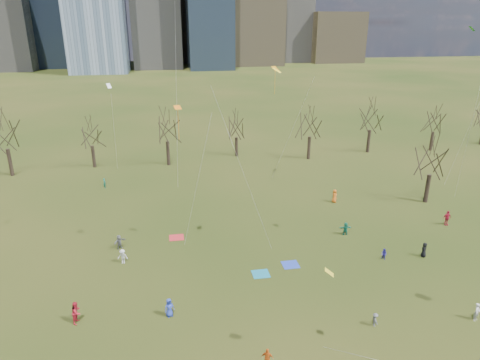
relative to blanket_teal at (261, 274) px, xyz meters
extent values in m
plane|color=black|center=(-0.73, -5.06, -0.01)|extent=(500.00, 500.00, 0.00)
cube|color=#384C66|center=(-60.73, 214.94, 32.48)|extent=(25.00, 25.00, 65.00)
cube|color=slate|center=(69.27, 224.94, 28.98)|extent=(22.00, 22.00, 58.00)
cube|color=#726347|center=(4.27, 234.94, 23.98)|extent=(30.00, 30.00, 48.00)
cube|color=#726347|center=(94.27, 219.94, 13.98)|extent=(30.00, 28.00, 28.00)
cylinder|color=black|center=(-31.73, 33.94, 2.12)|extent=(0.55, 0.55, 4.28)
cylinder|color=black|center=(-19.73, 35.94, 1.79)|extent=(0.52, 0.52, 3.60)
cylinder|color=black|center=(-7.73, 34.94, 2.01)|extent=(0.54, 0.54, 4.05)
cylinder|color=black|center=(4.27, 37.94, 1.67)|extent=(0.51, 0.51, 3.38)
cylinder|color=black|center=(16.27, 33.94, 1.97)|extent=(0.54, 0.54, 3.96)
cylinder|color=black|center=(28.27, 35.94, 2.05)|extent=(0.54, 0.54, 4.14)
cylinder|color=black|center=(40.27, 34.94, 1.74)|extent=(0.52, 0.52, 3.51)
cylinder|color=black|center=(25.27, 12.94, 1.90)|extent=(0.53, 0.53, 3.83)
cube|color=#176E8D|center=(0.00, 0.00, 0.00)|extent=(1.60, 1.50, 0.03)
cube|color=#243CAA|center=(3.23, 1.08, 0.00)|extent=(1.60, 1.50, 0.03)
cube|color=#B62429|center=(-7.53, 8.76, 0.00)|extent=(1.60, 1.50, 0.03)
imported|color=#293FB2|center=(-8.62, -4.68, 0.80)|extent=(0.93, 0.77, 1.62)
imported|color=silver|center=(15.37, -9.53, 0.75)|extent=(0.66, 0.58, 1.53)
imported|color=red|center=(-15.80, -4.13, 0.92)|extent=(0.92, 1.06, 1.87)
imported|color=slate|center=(7.12, -8.74, 0.56)|extent=(0.44, 0.75, 1.14)
imported|color=orange|center=(-2.13, -11.29, 0.70)|extent=(0.91, 0.65, 1.44)
imported|color=#1A775C|center=(11.07, 6.11, 0.74)|extent=(1.43, 0.58, 1.50)
imported|color=black|center=(16.93, 0.18, 0.76)|extent=(0.81, 0.91, 1.56)
imported|color=#2A249F|center=(12.70, 0.40, 0.58)|extent=(0.64, 0.71, 1.19)
imported|color=silver|center=(-12.92, 4.33, 0.74)|extent=(1.06, 0.72, 1.51)
imported|color=#BE1B38|center=(23.70, 6.28, 0.89)|extent=(1.08, 0.49, 1.81)
imported|color=slate|center=(-13.48, 7.40, 0.76)|extent=(1.39, 1.31, 1.56)
imported|color=orange|center=(13.37, 15.05, 0.87)|extent=(0.69, 0.94, 1.78)
imported|color=#186E5B|center=(-17.01, 25.93, 0.70)|extent=(0.51, 0.61, 1.43)
plane|color=orange|center=(-6.84, 4.47, 15.19)|extent=(0.99, 0.96, 0.25)
cylinder|color=silver|center=(-5.49, 2.91, 8.29)|extent=(2.72, 3.15, 13.81)
cylinder|color=orange|center=(-6.84, 4.47, 13.58)|extent=(0.04, 0.04, 2.70)
plane|color=yellow|center=(1.56, 2.14, 18.49)|extent=(0.98, 1.02, 0.38)
cylinder|color=silver|center=(-1.73, -1.99, 9.94)|extent=(6.61, 8.28, 17.11)
cylinder|color=silver|center=(-6.43, 17.94, 14.58)|extent=(0.73, 5.41, 26.40)
plane|color=green|center=(29.25, 15.02, 21.58)|extent=(0.77, 0.94, 0.56)
cylinder|color=silver|center=(29.54, 12.24, 11.48)|extent=(0.60, 5.58, 20.20)
plane|color=orange|center=(6.78, 22.26, 16.58)|extent=(1.35, 1.28, 0.55)
cylinder|color=silver|center=(7.83, 17.58, 8.98)|extent=(2.12, 9.38, 15.20)
cylinder|color=orange|center=(6.78, 22.26, 14.76)|extent=(0.04, 0.04, 3.00)
plane|color=yellow|center=(1.68, -11.71, 7.31)|extent=(0.80, 0.87, 0.40)
cylinder|color=silver|center=(2.19, -15.96, 4.35)|extent=(1.04, 8.53, 5.94)
cylinder|color=silver|center=(25.51, 7.30, 14.35)|extent=(5.01, 7.53, 25.93)
plane|color=white|center=(-15.51, 30.32, 13.80)|extent=(1.01, 0.93, 0.66)
cylinder|color=silver|center=(-14.99, 26.47, 7.59)|extent=(1.05, 7.72, 12.43)
camera|label=1|loc=(-8.15, -33.84, 22.29)|focal=32.00mm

